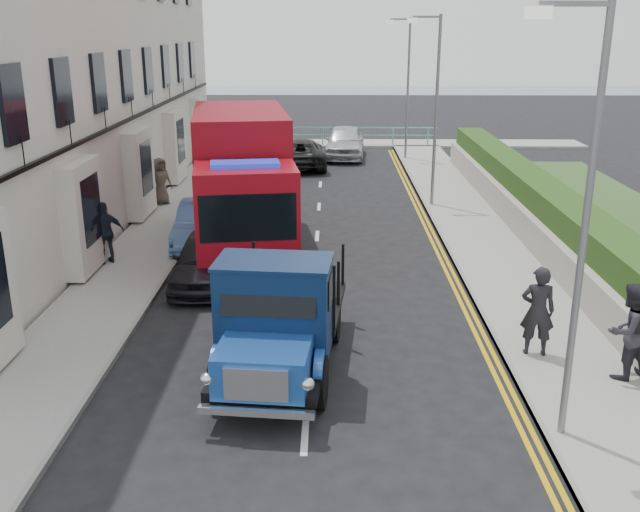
{
  "coord_description": "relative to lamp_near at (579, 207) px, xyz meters",
  "views": [
    {
      "loc": [
        0.4,
        -12.51,
        6.61
      ],
      "look_at": [
        0.18,
        3.56,
        1.4
      ],
      "focal_mm": 40.0,
      "sensor_mm": 36.0,
      "label": 1
    }
  ],
  "objects": [
    {
      "name": "parked_car_front",
      "position": [
        -7.04,
        7.49,
        -3.31
      ],
      "size": [
        1.62,
        4.02,
        1.37
      ],
      "primitive_type": "imported",
      "rotation": [
        0.0,
        0.0,
        -0.0
      ],
      "color": "black",
      "rests_on": "ground"
    },
    {
      "name": "pedestrian_west_far",
      "position": [
        -10.18,
        15.91,
        -2.99
      ],
      "size": [
        1.02,
        1.0,
        1.77
      ],
      "primitive_type": "imported",
      "rotation": [
        0.0,
        0.0,
        0.74
      ],
      "color": "#493D34",
      "rests_on": "pavement_west"
    },
    {
      "name": "pedestrian_east_far",
      "position": [
        1.92,
        2.01,
        -2.92
      ],
      "size": [
        1.15,
        1.04,
        1.92
      ],
      "primitive_type": "imported",
      "rotation": [
        0.0,
        0.0,
        3.56
      ],
      "color": "#2A2830",
      "rests_on": "pavement_east"
    },
    {
      "name": "seafront_railing",
      "position": [
        -4.18,
        30.2,
        -3.42
      ],
      "size": [
        13.0,
        0.08,
        1.11
      ],
      "color": "#59B2A5",
      "rests_on": "ground"
    },
    {
      "name": "pavement_east",
      "position": [
        1.12,
        11.0,
        -3.94
      ],
      "size": [
        2.6,
        38.0,
        0.12
      ],
      "primitive_type": "cube",
      "color": "gray",
      "rests_on": "ground"
    },
    {
      "name": "promenade",
      "position": [
        -4.18,
        31.0,
        -3.94
      ],
      "size": [
        30.0,
        2.5,
        0.12
      ],
      "primitive_type": "cube",
      "color": "gray",
      "rests_on": "ground"
    },
    {
      "name": "pedestrian_west_near",
      "position": [
        -10.13,
        8.81,
        -2.98
      ],
      "size": [
        1.11,
        0.94,
        1.79
      ],
      "primitive_type": "imported",
      "rotation": [
        0.0,
        0.0,
        3.73
      ],
      "color": "#19222D",
      "rests_on": "pavement_west"
    },
    {
      "name": "lamp_mid",
      "position": [
        0.0,
        16.0,
        0.0
      ],
      "size": [
        1.23,
        0.18,
        7.0
      ],
      "color": "slate",
      "rests_on": "ground"
    },
    {
      "name": "seafront_car_left",
      "position": [
        -5.21,
        24.07,
        -3.31
      ],
      "size": [
        2.7,
        5.15,
        1.38
      ],
      "primitive_type": "imported",
      "rotation": [
        0.0,
        0.0,
        3.23
      ],
      "color": "black",
      "rests_on": "ground"
    },
    {
      "name": "pavement_west",
      "position": [
        -9.38,
        11.0,
        -3.94
      ],
      "size": [
        2.4,
        38.0,
        0.12
      ],
      "primitive_type": "cube",
      "color": "gray",
      "rests_on": "ground"
    },
    {
      "name": "bedford_lorry",
      "position": [
        -4.78,
        1.94,
        -2.85
      ],
      "size": [
        2.55,
        5.45,
        2.5
      ],
      "rotation": [
        0.0,
        0.0,
        -0.09
      ],
      "color": "black",
      "rests_on": "ground"
    },
    {
      "name": "lamp_near",
      "position": [
        0.0,
        0.0,
        0.0
      ],
      "size": [
        1.23,
        0.18,
        7.0
      ],
      "color": "slate",
      "rests_on": "ground"
    },
    {
      "name": "terrace_west",
      "position": [
        -13.65,
        15.0,
        3.17
      ],
      "size": [
        6.31,
        30.2,
        14.25
      ],
      "color": "beige",
      "rests_on": "ground"
    },
    {
      "name": "parked_car_rear",
      "position": [
        -6.78,
        20.0,
        -3.36
      ],
      "size": [
        2.22,
        4.57,
        1.28
      ],
      "primitive_type": "imported",
      "rotation": [
        0.0,
        0.0,
        0.1
      ],
      "color": "#BAB8BD",
      "rests_on": "ground"
    },
    {
      "name": "garden_east",
      "position": [
        3.03,
        11.0,
        -3.1
      ],
      "size": [
        1.45,
        28.0,
        1.75
      ],
      "color": "#B2AD9E",
      "rests_on": "ground"
    },
    {
      "name": "red_lorry",
      "position": [
        -6.42,
        10.64,
        -1.78
      ],
      "size": [
        3.85,
        8.25,
        4.16
      ],
      "rotation": [
        0.0,
        0.0,
        0.15
      ],
      "color": "black",
      "rests_on": "ground"
    },
    {
      "name": "lamp_far",
      "position": [
        0.0,
        26.0,
        0.0
      ],
      "size": [
        1.23,
        0.18,
        7.0
      ],
      "color": "slate",
      "rests_on": "ground"
    },
    {
      "name": "ground",
      "position": [
        -4.18,
        2.0,
        -4.0
      ],
      "size": [
        120.0,
        120.0,
        0.0
      ],
      "primitive_type": "plane",
      "color": "black",
      "rests_on": "ground"
    },
    {
      "name": "sea_plane",
      "position": [
        -4.18,
        62.0,
        -4.0
      ],
      "size": [
        120.0,
        120.0,
        0.0
      ],
      "primitive_type": "plane",
      "color": "slate",
      "rests_on": "ground"
    },
    {
      "name": "seafront_car_right",
      "position": [
        -2.99,
        26.67,
        -3.17
      ],
      "size": [
        2.22,
        4.95,
        1.65
      ],
      "primitive_type": "imported",
      "rotation": [
        0.0,
        0.0,
        -0.06
      ],
      "color": "silver",
      "rests_on": "ground"
    },
    {
      "name": "parked_car_mid",
      "position": [
        -7.78,
        11.1,
        -3.33
      ],
      "size": [
        1.5,
        4.08,
        1.33
      ],
      "primitive_type": "imported",
      "rotation": [
        0.0,
        0.0,
        0.02
      ],
      "color": "#567BBA",
      "rests_on": "ground"
    },
    {
      "name": "pedestrian_east_near",
      "position": [
        0.48,
        3.01,
        -2.93
      ],
      "size": [
        0.75,
        0.56,
        1.9
      ],
      "primitive_type": "imported",
      "rotation": [
        0.0,
        0.0,
        2.99
      ],
      "color": "black",
      "rests_on": "pavement_east"
    }
  ]
}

